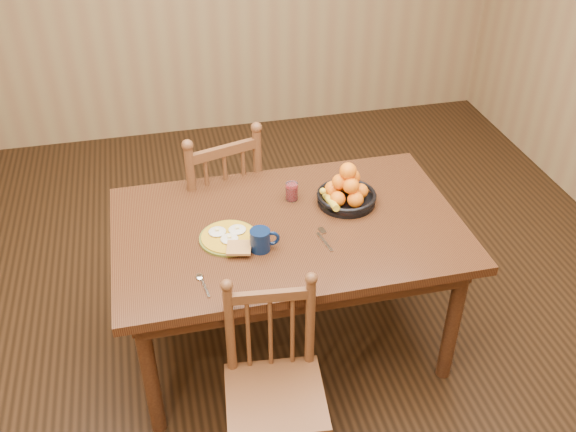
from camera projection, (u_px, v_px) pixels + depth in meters
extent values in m
cube|color=black|center=(288.00, 340.00, 3.39)|extent=(4.50, 5.00, 0.01)
cube|color=black|center=(288.00, 229.00, 2.97)|extent=(1.60, 1.00, 0.04)
cube|color=black|center=(270.00, 193.00, 3.35)|extent=(1.40, 0.04, 0.10)
cube|color=black|center=(311.00, 301.00, 2.68)|extent=(1.40, 0.04, 0.10)
cube|color=black|center=(431.00, 221.00, 3.15)|extent=(0.04, 0.84, 0.10)
cube|color=black|center=(132.00, 263.00, 2.88)|extent=(0.04, 0.84, 0.10)
cylinder|color=black|center=(150.00, 375.00, 2.74)|extent=(0.07, 0.07, 0.70)
cylinder|color=black|center=(453.00, 322.00, 3.00)|extent=(0.07, 0.07, 0.70)
cylinder|color=black|center=(142.00, 260.00, 3.38)|extent=(0.07, 0.07, 0.70)
cylinder|color=black|center=(392.00, 224.00, 3.64)|extent=(0.07, 0.07, 0.70)
cube|color=#522E18|center=(214.00, 207.00, 3.59)|extent=(0.55, 0.54, 0.04)
cylinder|color=#522E18|center=(233.00, 217.00, 3.93)|extent=(0.04, 0.04, 0.44)
cylinder|color=#522E18|center=(176.00, 234.00, 3.78)|extent=(0.04, 0.04, 0.44)
cylinder|color=#522E18|center=(259.00, 247.00, 3.68)|extent=(0.04, 0.04, 0.44)
cylinder|color=#522E18|center=(199.00, 268.00, 3.53)|extent=(0.04, 0.04, 0.44)
cylinder|color=#522E18|center=(258.00, 173.00, 3.37)|extent=(0.05, 0.05, 0.54)
cylinder|color=#522E18|center=(192.00, 192.00, 3.22)|extent=(0.05, 0.05, 0.54)
cylinder|color=#522E18|center=(226.00, 191.00, 3.32)|extent=(0.02, 0.02, 0.41)
cube|color=#522E18|center=(224.00, 151.00, 3.19)|extent=(0.36, 0.13, 0.05)
cube|color=#522E18|center=(275.00, 398.00, 2.58)|extent=(0.44, 0.42, 0.04)
cylinder|color=#522E18|center=(235.00, 405.00, 2.81)|extent=(0.03, 0.03, 0.39)
cylinder|color=#522E18|center=(309.00, 398.00, 2.84)|extent=(0.03, 0.03, 0.39)
cylinder|color=#522E18|center=(230.00, 330.00, 2.56)|extent=(0.04, 0.04, 0.47)
cylinder|color=#522E18|center=(310.00, 323.00, 2.60)|extent=(0.04, 0.04, 0.47)
cylinder|color=#522E18|center=(270.00, 334.00, 2.61)|extent=(0.02, 0.02, 0.36)
cube|color=#522E18|center=(270.00, 296.00, 2.49)|extent=(0.33, 0.06, 0.05)
cylinder|color=#59601E|center=(229.00, 238.00, 2.87)|extent=(0.26, 0.26, 0.01)
cylinder|color=#BB8C18|center=(229.00, 237.00, 2.86)|extent=(0.24, 0.24, 0.01)
ellipsoid|color=silver|center=(217.00, 232.00, 2.88)|extent=(0.08, 0.08, 0.01)
cube|color=#F2E08C|center=(217.00, 230.00, 2.87)|extent=(0.02, 0.02, 0.01)
ellipsoid|color=silver|center=(237.00, 230.00, 2.89)|extent=(0.08, 0.08, 0.01)
cube|color=#F2E08C|center=(237.00, 228.00, 2.88)|extent=(0.02, 0.02, 0.01)
ellipsoid|color=silver|center=(229.00, 239.00, 2.83)|extent=(0.08, 0.08, 0.01)
cube|color=#F2E08C|center=(229.00, 237.00, 2.83)|extent=(0.02, 0.02, 0.01)
cube|color=brown|center=(239.00, 248.00, 2.78)|extent=(0.12, 0.12, 0.01)
cube|color=silver|center=(325.00, 242.00, 2.85)|extent=(0.04, 0.14, 0.00)
cube|color=silver|center=(322.00, 230.00, 2.92)|extent=(0.03, 0.05, 0.00)
cube|color=silver|center=(205.00, 288.00, 2.60)|extent=(0.03, 0.12, 0.00)
ellipsoid|color=silver|center=(199.00, 276.00, 2.65)|extent=(0.03, 0.04, 0.01)
cylinder|color=#0A1837|center=(260.00, 240.00, 2.78)|extent=(0.09, 0.09, 0.10)
torus|color=#0A1837|center=(272.00, 238.00, 2.79)|extent=(0.07, 0.02, 0.07)
cylinder|color=black|center=(260.00, 232.00, 2.76)|extent=(0.08, 0.08, 0.00)
cylinder|color=silver|center=(292.00, 191.00, 3.11)|extent=(0.06, 0.06, 0.09)
cylinder|color=maroon|center=(292.00, 193.00, 3.11)|extent=(0.05, 0.05, 0.07)
cylinder|color=black|center=(346.00, 201.00, 3.10)|extent=(0.28, 0.28, 0.02)
torus|color=black|center=(347.00, 195.00, 3.08)|extent=(0.29, 0.29, 0.02)
cylinder|color=black|center=(346.00, 202.00, 3.11)|extent=(0.10, 0.10, 0.01)
sphere|color=orange|center=(361.00, 191.00, 3.09)|extent=(0.07, 0.07, 0.07)
sphere|color=orange|center=(347.00, 185.00, 3.13)|extent=(0.08, 0.08, 0.08)
sphere|color=orange|center=(333.00, 189.00, 3.10)|extent=(0.08, 0.08, 0.08)
sphere|color=orange|center=(338.00, 199.00, 3.03)|extent=(0.07, 0.07, 0.07)
sphere|color=orange|center=(355.00, 199.00, 3.03)|extent=(0.08, 0.08, 0.08)
sphere|color=orange|center=(352.00, 177.00, 3.07)|extent=(0.08, 0.08, 0.08)
sphere|color=orange|center=(340.00, 182.00, 3.04)|extent=(0.07, 0.07, 0.07)
sphere|color=orange|center=(351.00, 186.00, 3.01)|extent=(0.08, 0.08, 0.08)
sphere|color=orange|center=(348.00, 171.00, 3.00)|extent=(0.08, 0.08, 0.08)
cylinder|color=yellow|center=(331.00, 202.00, 3.03)|extent=(0.10, 0.17, 0.07)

